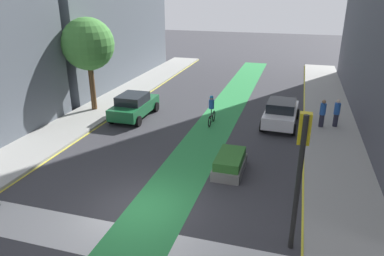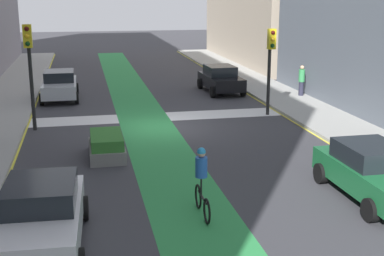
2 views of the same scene
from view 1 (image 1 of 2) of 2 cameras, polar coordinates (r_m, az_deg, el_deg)
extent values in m
plane|color=#38383D|center=(14.12, -8.29, -12.48)|extent=(120.00, 120.00, 0.00)
cube|color=#2D8C47|center=(13.86, -5.52, -13.01)|extent=(2.40, 60.00, 0.01)
cube|color=silver|center=(12.69, -12.17, -17.17)|extent=(12.00, 1.80, 0.01)
cube|color=yellow|center=(17.25, -26.95, -8.09)|extent=(0.16, 60.00, 0.01)
cube|color=#9E9E99|center=(13.28, 24.11, -16.43)|extent=(3.00, 60.00, 0.15)
cube|color=yellow|center=(13.14, 17.35, -16.19)|extent=(0.16, 60.00, 0.01)
cylinder|color=black|center=(11.35, 16.50, -8.86)|extent=(0.16, 0.16, 4.52)
cube|color=gold|center=(10.78, 17.50, -0.07)|extent=(0.35, 0.28, 0.95)
sphere|color=#3F0A0A|center=(10.81, 17.68, 1.67)|extent=(0.20, 0.20, 0.20)
sphere|color=yellow|center=(10.91, 17.50, 0.18)|extent=(0.20, 0.20, 0.20)
sphere|color=#0C3814|center=(11.02, 17.33, -1.27)|extent=(0.20, 0.20, 0.20)
cube|color=#196033|center=(23.40, -9.14, 3.29)|extent=(1.83, 4.21, 0.70)
cube|color=black|center=(23.05, -9.44, 4.62)|extent=(1.61, 2.01, 0.55)
cylinder|color=black|center=(25.14, -9.57, 3.70)|extent=(0.22, 0.64, 0.64)
cylinder|color=black|center=(24.44, -5.74, 3.38)|extent=(0.22, 0.64, 0.64)
cylinder|color=black|center=(22.67, -12.70, 1.51)|extent=(0.22, 0.64, 0.64)
cylinder|color=black|center=(21.89, -8.55, 1.08)|extent=(0.22, 0.64, 0.64)
cube|color=silver|center=(22.44, 13.96, 2.13)|extent=(1.98, 4.27, 0.70)
cube|color=black|center=(22.06, 14.05, 3.51)|extent=(1.68, 2.07, 0.55)
cylinder|color=black|center=(24.02, 12.12, 2.67)|extent=(0.25, 0.65, 0.64)
cylinder|color=black|center=(23.90, 16.39, 2.18)|extent=(0.25, 0.65, 0.64)
cylinder|color=black|center=(21.26, 11.07, 0.30)|extent=(0.25, 0.65, 0.64)
cylinder|color=black|center=(21.13, 15.89, -0.27)|extent=(0.25, 0.65, 0.64)
torus|color=black|center=(22.54, 3.47, 1.94)|extent=(0.06, 0.68, 0.68)
torus|color=black|center=(21.58, 2.83, 1.06)|extent=(0.06, 0.68, 0.68)
cylinder|color=black|center=(22.00, 3.17, 1.95)|extent=(0.06, 0.95, 0.06)
cylinder|color=black|center=(21.77, 3.09, 2.50)|extent=(0.05, 0.05, 0.50)
cylinder|color=#2659B2|center=(21.61, 3.12, 3.81)|extent=(0.32, 0.32, 0.55)
sphere|color=tan|center=(21.50, 3.14, 4.79)|extent=(0.22, 0.22, 0.22)
sphere|color=#268CCC|center=(21.49, 3.14, 4.90)|extent=(0.23, 0.23, 0.23)
cylinder|color=#262638|center=(22.84, 21.88, 1.16)|extent=(0.28, 0.28, 0.76)
cylinder|color=#2659B2|center=(22.63, 22.13, 2.87)|extent=(0.34, 0.34, 0.68)
sphere|color=beige|center=(22.50, 22.29, 3.95)|extent=(0.22, 0.22, 0.22)
cylinder|color=#262638|center=(22.49, 19.91, 1.12)|extent=(0.28, 0.28, 0.76)
cylinder|color=#2659B2|center=(22.27, 20.14, 2.85)|extent=(0.34, 0.34, 0.67)
sphere|color=#8C6647|center=(22.14, 20.28, 3.95)|extent=(0.22, 0.22, 0.22)
cylinder|color=brown|center=(24.92, -15.59, 6.45)|extent=(0.36, 0.36, 3.18)
sphere|color=#478C3D|center=(24.39, -16.24, 12.73)|extent=(3.35, 3.35, 3.35)
cube|color=slate|center=(16.48, 6.01, -6.19)|extent=(1.25, 2.40, 0.45)
cube|color=#33722D|center=(16.29, 6.07, -4.86)|extent=(1.13, 2.16, 0.40)
camera|label=2|loc=(33.16, 14.06, 17.29)|focal=49.51mm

